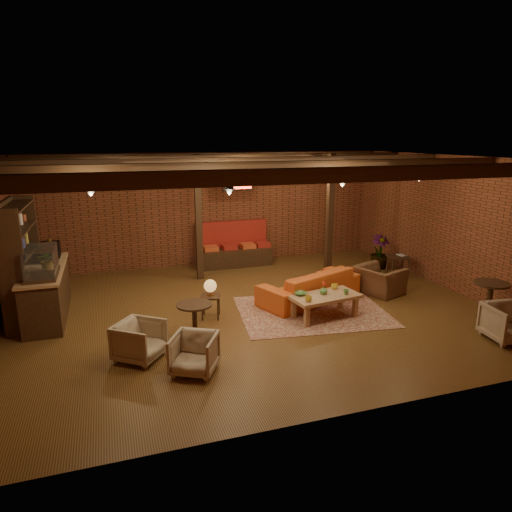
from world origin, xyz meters
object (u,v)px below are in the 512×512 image
object	(u,v)px
side_table_lamp	(210,289)
round_table_right	(490,295)
armchair_b	(194,352)
armchair_right	(380,276)
plant_tall	(382,219)
sofa	(310,285)
armchair_a	(139,339)
side_table_book	(398,258)
coffee_table	(324,298)
round_table_left	(195,315)
armchair_far	(508,321)

from	to	relation	value
side_table_lamp	round_table_right	size ratio (longest dim) A/B	1.03
armchair_b	armchair_right	xyz separation A→B (m)	(4.86, 2.34, 0.09)
plant_tall	armchair_right	bearing A→B (deg)	-122.83
sofa	armchair_b	xyz separation A→B (m)	(-3.09, -2.42, -0.01)
armchair_a	side_table_book	world-z (taller)	armchair_a
sofa	coffee_table	bearing A→B (deg)	60.76
sofa	round_table_right	world-z (taller)	round_table_right
side_table_lamp	round_table_left	distance (m)	1.03
coffee_table	armchair_far	xyz separation A→B (m)	(2.69, -2.03, -0.06)
armchair_far	armchair_a	bearing A→B (deg)	175.23
side_table_book	side_table_lamp	bearing A→B (deg)	-167.10
sofa	plant_tall	xyz separation A→B (m)	(2.97, 1.79, 1.06)
side_table_lamp	round_table_left	xyz separation A→B (m)	(-0.50, -0.88, -0.17)
armchair_far	plant_tall	xyz separation A→B (m)	(0.43, 4.84, 1.05)
armchair_b	plant_tall	world-z (taller)	plant_tall
sofa	side_table_lamp	world-z (taller)	side_table_lamp
armchair_b	plant_tall	bearing A→B (deg)	63.36
armchair_b	round_table_right	bearing A→B (deg)	31.02
round_table_left	round_table_right	world-z (taller)	round_table_right
side_table_lamp	armchair_b	bearing A→B (deg)	-109.27
side_table_book	armchair_a	bearing A→B (deg)	-159.01
sofa	coffee_table	xyz separation A→B (m)	(-0.14, -1.01, 0.07)
round_table_left	plant_tall	distance (m)	6.61
side_table_book	armchair_far	distance (m)	3.99
side_table_book	coffee_table	bearing A→B (deg)	-148.21
coffee_table	armchair_a	distance (m)	3.79
armchair_right	armchair_b	bearing A→B (deg)	96.78
coffee_table	side_table_lamp	size ratio (longest dim) A/B	1.84
side_table_lamp	side_table_book	size ratio (longest dim) A/B	1.29
round_table_right	plant_tall	bearing A→B (deg)	90.00
coffee_table	round_table_left	world-z (taller)	coffee_table
round_table_left	armchair_b	distance (m)	1.27
round_table_right	sofa	bearing A→B (deg)	143.94
side_table_lamp	armchair_a	distance (m)	2.09
round_table_left	armchair_b	size ratio (longest dim) A/B	0.98
round_table_left	armchair_right	xyz separation A→B (m)	(4.61, 1.10, -0.02)
side_table_lamp	plant_tall	bearing A→B (deg)	21.42
side_table_book	plant_tall	bearing A→B (deg)	90.00
plant_tall	side_table_book	bearing A→B (deg)	-90.00
side_table_book	plant_tall	xyz separation A→B (m)	(0.00, 0.87, 0.89)
armchair_right	side_table_book	world-z (taller)	armchair_right
coffee_table	armchair_b	xyz separation A→B (m)	(-2.95, -1.41, -0.09)
armchair_right	round_table_right	bearing A→B (deg)	-168.84
coffee_table	side_table_lamp	xyz separation A→B (m)	(-2.21, 0.71, 0.19)
sofa	armchair_right	bearing A→B (deg)	156.21
side_table_lamp	armchair_b	world-z (taller)	side_table_lamp
side_table_lamp	armchair_far	bearing A→B (deg)	-29.29
armchair_right	side_table_book	distance (m)	1.57
side_table_book	armchair_far	size ratio (longest dim) A/B	0.85
armchair_far	plant_tall	bearing A→B (deg)	91.96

